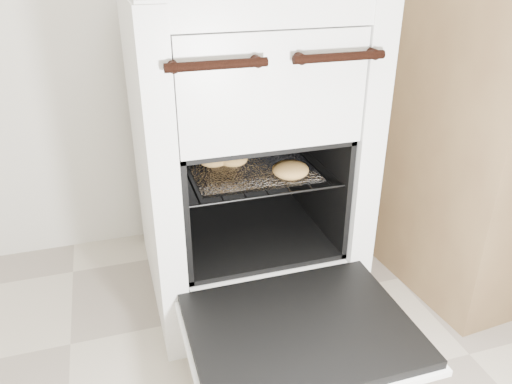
# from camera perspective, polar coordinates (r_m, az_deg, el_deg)

# --- Properties ---
(stove) EXTENTS (0.56, 0.63, 0.86)m
(stove) POSITION_cam_1_polar(r_m,az_deg,el_deg) (1.42, -1.64, 4.05)
(stove) COLOR white
(stove) RESTS_ON ground
(oven_door) EXTENTS (0.51, 0.39, 0.04)m
(oven_door) POSITION_cam_1_polar(r_m,az_deg,el_deg) (1.16, 5.12, -15.58)
(oven_door) COLOR black
(oven_door) RESTS_ON stove
(oven_rack) EXTENTS (0.41, 0.39, 0.01)m
(oven_rack) POSITION_cam_1_polar(r_m,az_deg,el_deg) (1.37, -0.93, 2.95)
(oven_rack) COLOR black
(oven_rack) RESTS_ON stove
(foil_sheet) EXTENTS (0.32, 0.28, 0.01)m
(foil_sheet) POSITION_cam_1_polar(r_m,az_deg,el_deg) (1.35, -0.71, 2.87)
(foil_sheet) COLOR white
(foil_sheet) RESTS_ON oven_rack
(baked_rolls) EXTENTS (0.29, 0.32, 0.05)m
(baked_rolls) POSITION_cam_1_polar(r_m,az_deg,el_deg) (1.35, -2.53, 4.12)
(baked_rolls) COLOR #B58F48
(baked_rolls) RESTS_ON foil_sheet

